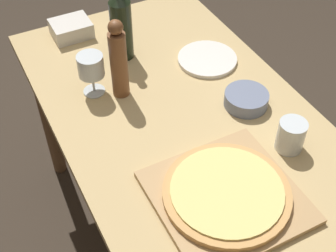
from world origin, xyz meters
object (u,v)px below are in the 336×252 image
Objects in this scene: wine_bottle at (121,25)px; pepper_mill at (119,61)px; wine_glass at (91,67)px; pizza at (227,192)px; small_bowl at (246,99)px.

wine_bottle is 1.13× the size of pepper_mill.
pepper_mill reaches higher than wine_glass.
pizza is 1.08× the size of wine_bottle.
pepper_mill is 1.92× the size of wine_glass.
wine_glass is 0.50m from small_bowl.
wine_glass is (-0.15, 0.57, 0.07)m from pizza.
pizza is 1.22× the size of pepper_mill.
wine_bottle is (0.01, 0.70, 0.10)m from pizza.
pepper_mill is at bearing 144.88° from small_bowl.
wine_glass reaches higher than small_bowl.
pizza is 2.41× the size of small_bowl.
wine_bottle reaches higher than small_bowl.
wine_glass is (-0.08, 0.05, -0.03)m from pepper_mill.
small_bowl is at bearing 48.37° from pizza.
small_bowl reaches higher than pizza.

